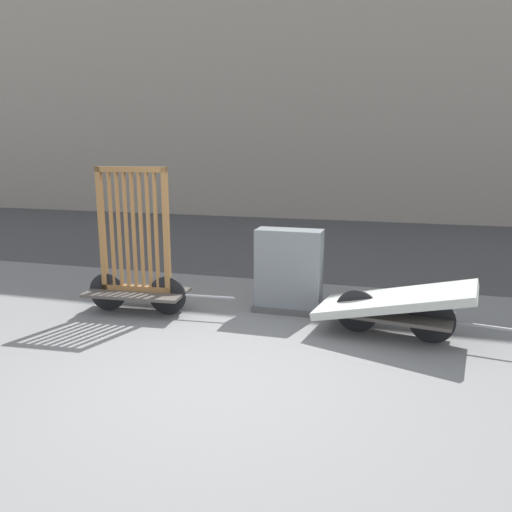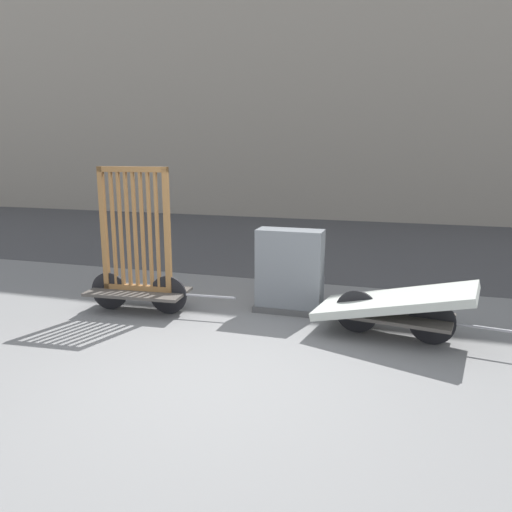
# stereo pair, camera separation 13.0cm
# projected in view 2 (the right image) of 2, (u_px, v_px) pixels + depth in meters

# --- Properties ---
(ground_plane) EXTENTS (60.00, 60.00, 0.00)m
(ground_plane) POSITION_uv_depth(u_px,v_px,m) (205.00, 380.00, 4.74)
(ground_plane) COLOR slate
(road_strip) EXTENTS (56.00, 7.58, 0.01)m
(road_strip) POSITION_uv_depth(u_px,v_px,m) (329.00, 242.00, 11.83)
(road_strip) COLOR #424244
(road_strip) RESTS_ON ground_plane
(building_facade) EXTENTS (48.00, 4.00, 13.01)m
(building_facade) POSITION_uv_depth(u_px,v_px,m) (364.00, 10.00, 15.89)
(building_facade) COLOR #9E9384
(building_facade) RESTS_ON ground_plane
(bike_cart_with_bedframe) EXTENTS (2.04, 0.74, 1.94)m
(bike_cart_with_bedframe) POSITION_uv_depth(u_px,v_px,m) (137.00, 264.00, 6.63)
(bike_cart_with_bedframe) COLOR #4C4742
(bike_cart_with_bedframe) RESTS_ON ground_plane
(bike_cart_with_mattress) EXTENTS (2.28, 1.11, 0.70)m
(bike_cart_with_mattress) POSITION_uv_depth(u_px,v_px,m) (394.00, 305.00, 5.73)
(bike_cart_with_mattress) COLOR #4C4742
(bike_cart_with_mattress) RESTS_ON ground_plane
(utility_cabinet) EXTENTS (0.94, 0.41, 1.12)m
(utility_cabinet) POSITION_uv_depth(u_px,v_px,m) (290.00, 274.00, 6.66)
(utility_cabinet) COLOR #4C4C4C
(utility_cabinet) RESTS_ON ground_plane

